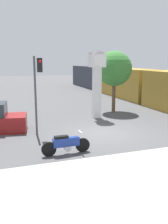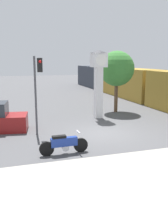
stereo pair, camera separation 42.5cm
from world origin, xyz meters
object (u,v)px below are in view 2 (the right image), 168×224
object	(u,v)px
freight_train	(128,83)
street_tree	(117,69)
motorcycle	(64,144)
clock_tower	(99,74)
traffic_light	(38,82)

from	to	relation	value
freight_train	street_tree	xyz separation A→B (m)	(-5.27, -7.88, 1.94)
motorcycle	freight_train	size ratio (longest dim) A/B	0.07
clock_tower	freight_train	world-z (taller)	clock_tower
motorcycle	traffic_light	size ratio (longest dim) A/B	0.51
motorcycle	street_tree	distance (m)	11.01
clock_tower	motorcycle	bearing A→B (deg)	-122.47
clock_tower	freight_train	bearing A→B (deg)	51.81
clock_tower	traffic_light	distance (m)	5.81
freight_train	street_tree	world-z (taller)	street_tree
street_tree	freight_train	bearing A→B (deg)	56.26
clock_tower	street_tree	world-z (taller)	street_tree
clock_tower	street_tree	bearing A→B (deg)	36.55
motorcycle	traffic_light	bearing A→B (deg)	99.48
freight_train	traffic_light	world-z (taller)	traffic_light
motorcycle	clock_tower	world-z (taller)	clock_tower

